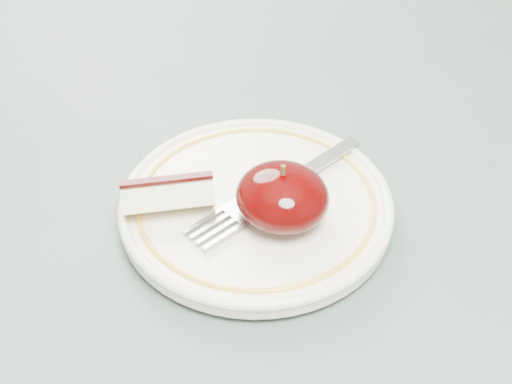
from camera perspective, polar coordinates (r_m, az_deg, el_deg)
The scene contains 5 objects.
table at distance 0.68m, azimuth -0.58°, elevation -4.72°, with size 0.90×0.90×0.75m.
plate at distance 0.58m, azimuth 0.00°, elevation -1.04°, with size 0.22×0.22×0.02m.
apple_half at distance 0.54m, azimuth 2.12°, elevation -0.37°, with size 0.07×0.07×0.05m.
apple_wedge at distance 0.56m, azimuth -7.05°, elevation -0.28°, with size 0.07×0.07×0.03m.
fork at distance 0.58m, azimuth 1.59°, elevation 0.13°, with size 0.07×0.18×0.00m.
Camera 1 is at (0.25, -0.40, 1.16)m, focal length 50.00 mm.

